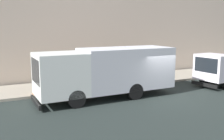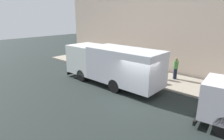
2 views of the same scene
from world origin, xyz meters
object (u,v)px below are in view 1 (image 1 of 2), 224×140
object	(u,v)px
street_sign_post	(108,67)
pedestrian_third	(123,67)
pedestrian_walking	(78,73)
traffic_cone_orange	(36,89)
large_utility_truck	(107,70)
pedestrian_standing	(114,70)

from	to	relation	value
street_sign_post	pedestrian_third	bearing A→B (deg)	-48.22
pedestrian_walking	traffic_cone_orange	size ratio (longest dim) A/B	2.56
large_utility_truck	pedestrian_walking	size ratio (longest dim) A/B	5.32
pedestrian_standing	street_sign_post	xyz separation A→B (m)	(-1.21, 1.01, 0.50)
pedestrian_walking	pedestrian_third	bearing A→B (deg)	124.72
traffic_cone_orange	street_sign_post	size ratio (longest dim) A/B	0.27
street_sign_post	large_utility_truck	bearing A→B (deg)	152.65
large_utility_truck	pedestrian_third	world-z (taller)	large_utility_truck
pedestrian_walking	traffic_cone_orange	bearing A→B (deg)	-44.33
pedestrian_standing	traffic_cone_orange	size ratio (longest dim) A/B	2.64
traffic_cone_orange	street_sign_post	distance (m)	4.98
pedestrian_walking	pedestrian_third	distance (m)	4.10
traffic_cone_orange	street_sign_post	world-z (taller)	street_sign_post
large_utility_truck	pedestrian_standing	bearing A→B (deg)	-32.86
pedestrian_third	traffic_cone_orange	distance (m)	7.40
pedestrian_third	street_sign_post	world-z (taller)	street_sign_post
pedestrian_standing	pedestrian_walking	bearing A→B (deg)	-28.37
traffic_cone_orange	large_utility_truck	bearing A→B (deg)	-120.35
large_utility_truck	traffic_cone_orange	distance (m)	4.53
large_utility_truck	street_sign_post	world-z (taller)	large_utility_truck
large_utility_truck	pedestrian_third	size ratio (longest dim) A/B	4.79
pedestrian_standing	street_sign_post	size ratio (longest dim) A/B	0.72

